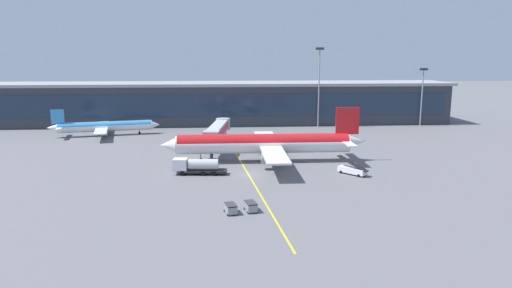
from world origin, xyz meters
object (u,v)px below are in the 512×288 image
fuel_tanker (196,166)px  commuter_jet_far (105,126)px  belt_loader (352,170)px  baggage_cart_0 (231,208)px  main_airliner (265,143)px  baggage_cart_1 (251,206)px

fuel_tanker → commuter_jet_far: bearing=121.9°
fuel_tanker → belt_loader: size_ratio=1.80×
baggage_cart_0 → main_airliner: bearing=76.2°
belt_loader → baggage_cart_1: size_ratio=2.08×
fuel_tanker → baggage_cart_0: fuel_tanker is taller
baggage_cart_1 → commuter_jet_far: 82.06m
commuter_jet_far → belt_loader: bearing=-39.5°
main_airliner → baggage_cart_0: (-8.39, -34.22, -3.43)m
main_airliner → baggage_cart_1: bearing=-99.0°
main_airliner → fuel_tanker: main_airliner is taller
fuel_tanker → belt_loader: 31.72m
belt_loader → baggage_cart_0: size_ratio=2.08×
baggage_cart_0 → fuel_tanker: bearing=105.2°
fuel_tanker → commuter_jet_far: 57.27m
commuter_jet_far → baggage_cart_1: bearing=-61.0°
main_airliner → baggage_cart_0: bearing=-103.8°
main_airliner → belt_loader: size_ratio=7.73×
baggage_cart_1 → main_airliner: bearing=81.0°
main_airliner → baggage_cart_0: main_airliner is taller
belt_loader → baggage_cart_0: bearing=-139.5°
baggage_cart_1 → commuter_jet_far: bearing=119.0°
fuel_tanker → belt_loader: bearing=-4.3°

